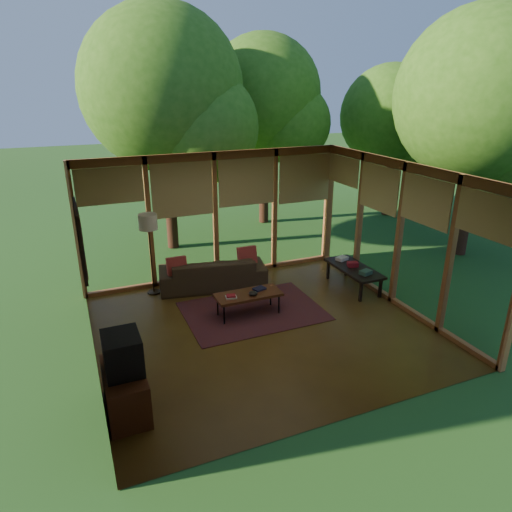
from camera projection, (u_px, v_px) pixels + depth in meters
name	position (u px, v px, depth m)	size (l,w,h in m)	color
floor	(263.00, 328.00, 7.91)	(5.50, 5.50, 0.00)	brown
ceiling	(264.00, 173.00, 6.95)	(5.50, 5.50, 0.00)	white
wall_left	(85.00, 282.00, 6.43)	(0.04, 5.00, 2.70)	silver
wall_front	(350.00, 326.00, 5.28)	(5.50, 0.04, 2.70)	silver
window_wall_back	(215.00, 217.00, 9.59)	(5.50, 0.12, 2.70)	#9F5D31
window_wall_right	(399.00, 235.00, 8.43)	(0.12, 5.00, 2.70)	#9F5D31
exterior_lawn	(369.00, 193.00, 17.71)	(40.00, 40.00, 0.00)	#265620
tree_nw	(162.00, 90.00, 10.54)	(3.78, 3.78, 5.74)	#3C2016
tree_ne	(263.00, 94.00, 12.78)	(3.21, 3.21, 5.32)	#3C2016
tree_se	(481.00, 96.00, 10.03)	(3.81, 3.81, 5.63)	#3C2016
tree_far	(390.00, 116.00, 13.65)	(3.00, 3.00, 4.57)	#3C2016
rug	(253.00, 311.00, 8.50)	(2.50, 1.77, 0.01)	maroon
sofa	(213.00, 272.00, 9.43)	(2.17, 0.85, 0.63)	#3E2F1F
pillow_left	(177.00, 267.00, 9.02)	(0.39, 0.13, 0.39)	maroon
pillow_right	(247.00, 256.00, 9.56)	(0.40, 0.13, 0.40)	maroon
ct_book_lower	(231.00, 297.00, 8.06)	(0.19, 0.14, 0.03)	beige
ct_book_upper	(231.00, 296.00, 8.05)	(0.16, 0.12, 0.03)	maroon
ct_book_side	(259.00, 289.00, 8.39)	(0.22, 0.16, 0.03)	black
ct_bowl	(253.00, 293.00, 8.16)	(0.16, 0.16, 0.07)	black
media_cabinet	(125.00, 391.00, 5.83)	(0.50, 1.00, 0.60)	#552A17
television	(122.00, 353.00, 5.64)	(0.45, 0.55, 0.50)	black
console_book_a	(366.00, 272.00, 8.97)	(0.22, 0.16, 0.08)	#2F5344
console_book_b	(353.00, 264.00, 9.36)	(0.21, 0.15, 0.09)	maroon
console_book_c	(342.00, 258.00, 9.71)	(0.24, 0.18, 0.07)	beige
floor_lamp	(148.00, 226.00, 8.75)	(0.36, 0.36, 1.65)	black
coffee_table	(248.00, 295.00, 8.25)	(1.20, 0.50, 0.43)	#552A17
side_console	(354.00, 269.00, 9.35)	(0.60, 1.40, 0.46)	black
wall_painting	(80.00, 239.00, 7.58)	(0.06, 1.35, 1.15)	black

